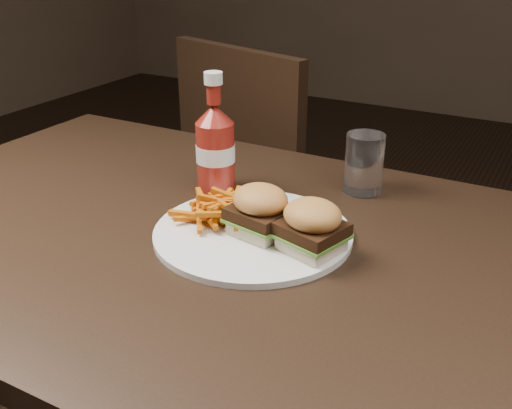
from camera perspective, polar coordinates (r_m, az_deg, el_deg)
The scene contains 8 objects.
dining_table at distance 0.99m, azimuth -6.08°, elevation -3.09°, with size 1.20×0.80×0.04m, color black.
chair_far at distance 1.80m, azimuth 3.25°, elevation -0.14°, with size 0.46×0.46×0.04m, color black.
plate at distance 0.94m, azimuth -0.29°, elevation -2.72°, with size 0.31×0.31×0.01m, color white.
sandwich_half_a at distance 0.92m, azimuth 0.41°, elevation -2.13°, with size 0.08×0.07×0.02m, color beige.
sandwich_half_b at distance 0.88m, azimuth 5.29°, elevation -3.71°, with size 0.08×0.07×0.02m, color beige.
fries_pile at distance 0.96m, azimuth -3.47°, elevation -0.23°, with size 0.11×0.11×0.04m, color #CB6706, non-canonical shape.
ketchup_bottle at distance 1.08m, azimuth -3.85°, elevation 4.26°, with size 0.07×0.07×0.14m, color maroon.
tumbler at distance 1.09m, azimuth 10.26°, elevation 3.88°, with size 0.07×0.07×0.11m, color white.
Camera 1 is at (0.51, -0.71, 1.19)m, focal length 42.00 mm.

